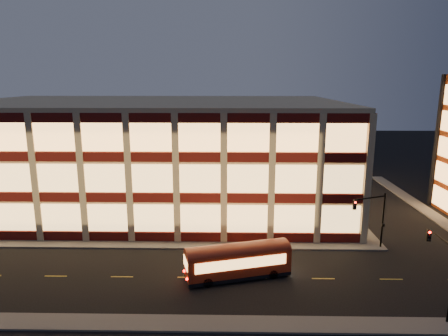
{
  "coord_description": "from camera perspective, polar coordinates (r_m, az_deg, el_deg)",
  "views": [
    {
      "loc": [
        7.79,
        -38.63,
        17.32
      ],
      "look_at": [
        6.9,
        8.0,
        6.94
      ],
      "focal_mm": 32.0,
      "sensor_mm": 36.0,
      "label": 1
    }
  ],
  "objects": [
    {
      "name": "trolley_bus",
      "position": [
        36.29,
        1.98,
        -12.88
      ],
      "size": [
        9.57,
        4.76,
        3.15
      ],
      "rotation": [
        0.0,
        0.0,
        0.28
      ],
      "color": "#991F08",
      "rests_on": "ground"
    },
    {
      "name": "ground",
      "position": [
        43.05,
        -9.62,
        -11.37
      ],
      "size": [
        200.0,
        200.0,
        0.0
      ],
      "primitive_type": "plane",
      "color": "black",
      "rests_on": "ground"
    },
    {
      "name": "sidewalk_near",
      "position": [
        31.86,
        -14.17,
        -20.65
      ],
      "size": [
        100.0,
        2.0,
        0.15
      ],
      "primitive_type": "cube",
      "color": "#514F4C",
      "rests_on": "ground"
    },
    {
      "name": "traffic_signal_near",
      "position": [
        34.39,
        28.82,
        -11.66
      ],
      "size": [
        0.32,
        4.45,
        6.0
      ],
      "color": "black",
      "rests_on": "ground"
    },
    {
      "name": "sidewalk_office_east",
      "position": [
        60.2,
        15.73,
        -4.59
      ],
      "size": [
        2.0,
        30.0,
        0.15
      ],
      "primitive_type": "cube",
      "color": "#514F4C",
      "rests_on": "ground"
    },
    {
      "name": "traffic_signal_far",
      "position": [
        43.51,
        20.51,
        -5.95
      ],
      "size": [
        3.79,
        1.87,
        6.0
      ],
      "color": "black",
      "rests_on": "ground"
    },
    {
      "name": "sidewalk_tower_west",
      "position": [
        63.87,
        25.35,
        -4.37
      ],
      "size": [
        2.0,
        30.0,
        0.15
      ],
      "primitive_type": "cube",
      "color": "#514F4C",
      "rests_on": "ground"
    },
    {
      "name": "sidewalk_office_south",
      "position": [
        44.55,
        -13.24,
        -10.59
      ],
      "size": [
        54.0,
        2.0,
        0.15
      ],
      "primitive_type": "cube",
      "color": "#514F4C",
      "rests_on": "ground"
    },
    {
      "name": "office_building",
      "position": [
        57.46,
        -9.67,
        2.27
      ],
      "size": [
        50.45,
        30.45,
        14.5
      ],
      "color": "tan",
      "rests_on": "ground"
    }
  ]
}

